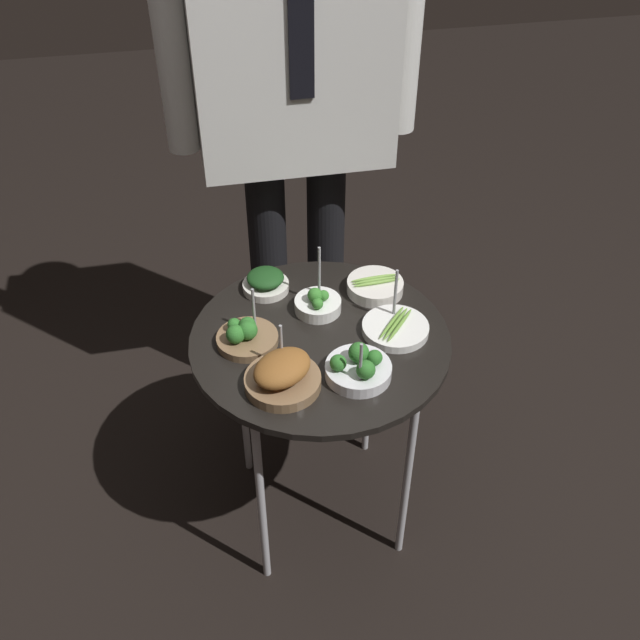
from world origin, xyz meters
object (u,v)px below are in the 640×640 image
at_px(serving_cart, 320,353).
at_px(waiter_figure, 293,65).
at_px(bowl_roast_center, 282,374).
at_px(bowl_broccoli_mid_left, 318,303).
at_px(bowl_asparagus_front_right, 395,328).
at_px(bowl_broccoli_back_right, 246,335).
at_px(bowl_spinach_front_left, 266,282).
at_px(bowl_broccoli_back_left, 359,368).
at_px(bowl_asparagus_near_rim, 375,286).

bearing_deg(serving_cart, waiter_figure, 85.94).
bearing_deg(waiter_figure, bowl_roast_center, -103.14).
bearing_deg(bowl_roast_center, serving_cart, 51.69).
height_order(bowl_broccoli_mid_left, bowl_asparagus_front_right, bowl_broccoli_mid_left).
relative_size(bowl_broccoli_back_right, bowl_spinach_front_left, 1.22).
distance_m(bowl_roast_center, bowl_spinach_front_left, 0.35).
bearing_deg(bowl_broccoli_mid_left, bowl_asparagus_front_right, -35.70).
bearing_deg(bowl_roast_center, waiter_figure, 76.86).
xyz_separation_m(serving_cart, bowl_broccoli_mid_left, (0.01, 0.10, 0.07)).
height_order(bowl_broccoli_back_left, bowl_spinach_front_left, bowl_broccoli_back_left).
bearing_deg(bowl_asparagus_front_right, bowl_broccoli_mid_left, 144.30).
relative_size(bowl_broccoli_mid_left, bowl_spinach_front_left, 1.39).
relative_size(bowl_broccoli_back_right, bowl_roast_center, 0.84).
bearing_deg(bowl_asparagus_near_rim, bowl_broccoli_mid_left, -164.18).
height_order(bowl_asparagus_front_right, waiter_figure, waiter_figure).
distance_m(bowl_broccoli_back_left, bowl_roast_center, 0.17).
bearing_deg(bowl_asparagus_near_rim, bowl_spinach_front_left, 166.45).
height_order(bowl_asparagus_front_right, bowl_spinach_front_left, bowl_asparagus_front_right).
bearing_deg(bowl_roast_center, bowl_spinach_front_left, 87.40).
relative_size(bowl_roast_center, bowl_asparagus_front_right, 1.09).
relative_size(bowl_broccoli_back_left, bowl_asparagus_near_rim, 1.03).
bearing_deg(bowl_broccoli_back_right, bowl_asparagus_front_right, -5.57).
bearing_deg(bowl_asparagus_near_rim, bowl_broccoli_back_left, -112.09).
height_order(bowl_broccoli_back_right, waiter_figure, waiter_figure).
xyz_separation_m(serving_cart, waiter_figure, (0.03, 0.48, 0.51)).
bearing_deg(bowl_spinach_front_left, bowl_broccoli_back_left, -66.78).
bearing_deg(bowl_roast_center, bowl_broccoli_mid_left, 61.99).
distance_m(bowl_broccoli_mid_left, waiter_figure, 0.58).
xyz_separation_m(bowl_broccoli_back_left, bowl_asparagus_front_right, (0.12, 0.13, -0.01)).
height_order(bowl_broccoli_back_left, bowl_asparagus_near_rim, bowl_broccoli_back_left).
relative_size(bowl_broccoli_mid_left, waiter_figure, 0.09).
relative_size(serving_cart, bowl_asparagus_near_rim, 4.61).
bearing_deg(bowl_spinach_front_left, bowl_broccoli_back_right, -111.49).
xyz_separation_m(bowl_broccoli_back_left, waiter_figure, (-0.02, 0.63, 0.43)).
distance_m(bowl_broccoli_back_left, waiter_figure, 0.77).
xyz_separation_m(bowl_broccoli_mid_left, bowl_asparagus_near_rim, (0.16, 0.04, -0.01)).
xyz_separation_m(bowl_broccoli_back_right, bowl_asparagus_front_right, (0.35, -0.03, -0.01)).
bearing_deg(waiter_figure, bowl_spinach_front_left, -115.01).
height_order(bowl_broccoli_mid_left, bowl_spinach_front_left, bowl_broccoli_mid_left).
height_order(bowl_roast_center, bowl_asparagus_near_rim, bowl_roast_center).
bearing_deg(bowl_broccoli_back_left, bowl_asparagus_near_rim, 67.91).
relative_size(bowl_broccoli_mid_left, bowl_asparagus_front_right, 1.03).
relative_size(bowl_broccoli_mid_left, bowl_asparagus_near_rim, 1.15).
xyz_separation_m(bowl_broccoli_mid_left, waiter_figure, (0.02, 0.39, 0.44)).
height_order(bowl_roast_center, waiter_figure, waiter_figure).
bearing_deg(serving_cart, bowl_roast_center, -128.31).
height_order(bowl_broccoli_mid_left, waiter_figure, waiter_figure).
bearing_deg(bowl_asparagus_near_rim, waiter_figure, 111.66).
xyz_separation_m(bowl_broccoli_mid_left, bowl_asparagus_front_right, (0.16, -0.12, -0.01)).
bearing_deg(bowl_asparagus_front_right, bowl_broccoli_back_left, -133.90).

